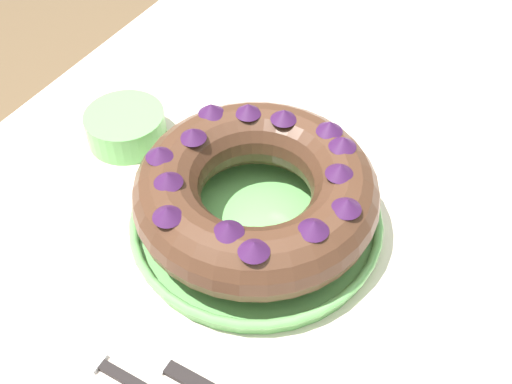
{
  "coord_description": "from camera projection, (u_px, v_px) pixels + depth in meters",
  "views": [
    {
      "loc": [
        -0.43,
        -0.23,
        1.39
      ],
      "look_at": [
        0.01,
        0.02,
        0.84
      ],
      "focal_mm": 42.0,
      "sensor_mm": 36.0,
      "label": 1
    }
  ],
  "objects": [
    {
      "name": "serving_dish",
      "position": [
        256.0,
        221.0,
        0.79
      ],
      "size": [
        0.33,
        0.33,
        0.03
      ],
      "color": "#6BB760",
      "rests_on": "dining_table"
    },
    {
      "name": "bundt_cake",
      "position": [
        256.0,
        191.0,
        0.75
      ],
      "size": [
        0.31,
        0.31,
        0.1
      ],
      "color": "#4C2D1E",
      "rests_on": "serving_dish"
    },
    {
      "name": "side_bowl",
      "position": [
        126.0,
        127.0,
        0.91
      ],
      "size": [
        0.12,
        0.12,
        0.05
      ],
      "primitive_type": "cylinder",
      "color": "#6BB760",
      "rests_on": "dining_table"
    },
    {
      "name": "dining_table",
      "position": [
        265.0,
        279.0,
        0.85
      ],
      "size": [
        1.57,
        0.97,
        0.76
      ],
      "color": "beige",
      "rests_on": "ground_plane"
    },
    {
      "name": "fork",
      "position": [
        121.0,
        376.0,
        0.66
      ],
      "size": [
        0.02,
        0.19,
        0.01
      ],
      "rotation": [
        0.0,
        0.0,
        -0.07
      ],
      "color": "black",
      "rests_on": "dining_table"
    },
    {
      "name": "cake_knife",
      "position": [
        170.0,
        368.0,
        0.66
      ],
      "size": [
        0.02,
        0.16,
        0.01
      ],
      "rotation": [
        0.0,
        0.0,
        0.06
      ],
      "color": "black",
      "rests_on": "dining_table"
    }
  ]
}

